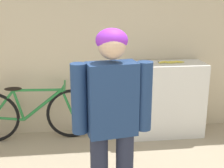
% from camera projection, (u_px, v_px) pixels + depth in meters
% --- Properties ---
extents(wall_back, '(8.00, 0.07, 2.60)m').
position_uv_depth(wall_back, '(71.00, 39.00, 4.11)').
color(wall_back, beige).
rests_on(wall_back, ground_plane).
extents(side_shelf, '(1.03, 0.43, 1.00)m').
position_uv_depth(side_shelf, '(165.00, 99.00, 4.22)').
color(side_shelf, white).
rests_on(side_shelf, ground_plane).
extents(person, '(0.64, 0.26, 1.64)m').
position_uv_depth(person, '(112.00, 114.00, 2.48)').
color(person, '#23283D').
rests_on(person, ground_plane).
extents(bicycle, '(1.70, 0.46, 0.75)m').
position_uv_depth(bicycle, '(33.00, 114.00, 4.08)').
color(bicycle, black).
rests_on(bicycle, ground_plane).
extents(banana, '(0.36, 0.09, 0.03)m').
position_uv_depth(banana, '(171.00, 62.00, 4.08)').
color(banana, '#EAD64C').
rests_on(banana, side_shelf).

